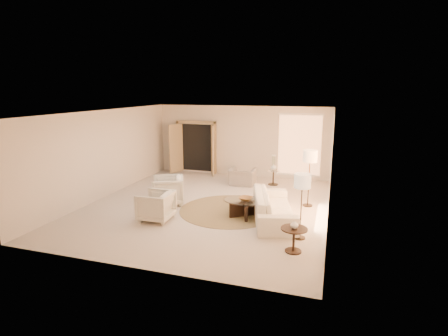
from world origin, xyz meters
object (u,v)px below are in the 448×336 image
(bowl, at_px, (246,199))
(end_vase, at_px, (294,224))
(end_table, at_px, (294,236))
(floor_lamp_near, at_px, (310,159))
(armchair_right, at_px, (156,204))
(floor_lamp_far, at_px, (302,184))
(sofa, at_px, (274,206))
(accent_chair, at_px, (243,174))
(side_table, at_px, (273,176))
(coffee_table, at_px, (246,206))
(armchair_left, at_px, (168,189))
(side_vase, at_px, (274,167))

(bowl, relative_size, end_vase, 2.07)
(end_table, relative_size, floor_lamp_near, 0.34)
(armchair_right, height_order, floor_lamp_far, floor_lamp_far)
(sofa, height_order, bowl, sofa)
(accent_chair, relative_size, bowl, 2.50)
(side_table, bearing_deg, floor_lamp_near, -55.89)
(coffee_table, xyz_separation_m, floor_lamp_near, (1.58, 1.41, 1.16))
(sofa, xyz_separation_m, side_table, (-0.60, 3.50, -0.04))
(floor_lamp_far, bearing_deg, sofa, 127.95)
(side_table, bearing_deg, armchair_right, -118.46)
(armchair_left, height_order, bowl, armchair_left)
(armchair_right, distance_m, end_vase, 3.84)
(armchair_left, height_order, accent_chair, armchair_left)
(floor_lamp_near, xyz_separation_m, end_vase, (-0.07, -3.21, -0.82))
(side_table, height_order, end_vase, end_vase)
(end_table, bearing_deg, side_table, 104.18)
(side_table, distance_m, end_vase, 5.44)
(armchair_right, distance_m, side_vase, 5.06)
(end_table, bearing_deg, bowl, 130.07)
(armchair_left, xyz_separation_m, side_table, (2.72, 3.11, -0.13))
(armchair_left, xyz_separation_m, armchair_right, (0.31, -1.34, -0.03))
(side_table, relative_size, bowl, 1.50)
(sofa, relative_size, bowl, 6.88)
(sofa, relative_size, end_vase, 14.24)
(bowl, bearing_deg, side_vase, 87.04)
(armchair_left, distance_m, accent_chair, 3.21)
(armchair_right, bearing_deg, side_vase, 149.65)
(sofa, distance_m, side_vase, 3.56)
(sofa, xyz_separation_m, coffee_table, (-0.78, 0.02, -0.08))
(accent_chair, height_order, side_table, accent_chair)
(side_vase, bearing_deg, armchair_right, -118.46)
(side_table, xyz_separation_m, floor_lamp_near, (1.40, -2.06, 1.12))
(end_vase, bearing_deg, floor_lamp_far, 85.02)
(floor_lamp_near, relative_size, side_vase, 7.44)
(coffee_table, xyz_separation_m, end_vase, (1.51, -1.79, 0.34))
(coffee_table, xyz_separation_m, floor_lamp_far, (1.58, -1.05, 1.04))
(coffee_table, distance_m, end_vase, 2.37)
(end_table, bearing_deg, coffee_table, 130.07)
(sofa, xyz_separation_m, floor_lamp_far, (0.80, -1.02, 0.96))
(bowl, xyz_separation_m, end_vase, (1.51, -1.79, 0.12))
(end_table, distance_m, side_vase, 5.44)
(end_vase, bearing_deg, side_vase, 104.18)
(accent_chair, relative_size, side_table, 1.67)
(accent_chair, xyz_separation_m, coffee_table, (0.90, -3.13, -0.11))
(floor_lamp_near, xyz_separation_m, floor_lamp_far, (-0.00, -2.46, -0.12))
(floor_lamp_near, bearing_deg, sofa, -119.09)
(coffee_table, bearing_deg, accent_chair, 106.01)
(coffee_table, relative_size, floor_lamp_far, 1.02)
(floor_lamp_near, bearing_deg, side_vase, 124.11)
(sofa, distance_m, end_vase, 1.93)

